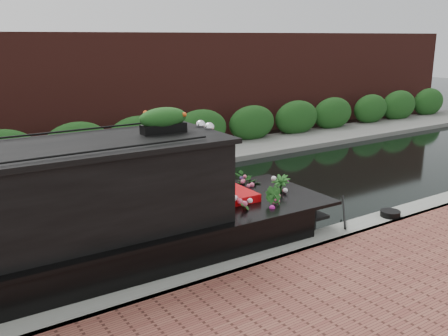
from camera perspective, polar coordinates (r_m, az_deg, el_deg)
ground at (r=11.15m, az=-8.58°, el=-5.65°), size 80.00×80.00×0.00m
near_bank_coping at (r=8.52m, az=1.32°, el=-12.19°), size 40.00×0.60×0.50m
far_bank_path at (r=14.89m, az=-15.61°, el=-0.79°), size 40.00×2.40×0.34m
far_hedge at (r=15.72m, az=-16.67°, el=-0.05°), size 40.00×1.10×2.80m
far_brick_wall at (r=17.68m, az=-18.75°, el=1.40°), size 40.00×1.00×8.00m
rope_fender at (r=10.88m, az=8.41°, el=-5.09°), size 0.39×0.40×0.39m
coiled_mooring_rope at (r=10.94m, az=18.47°, el=-4.96°), size 0.41×0.41×0.12m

